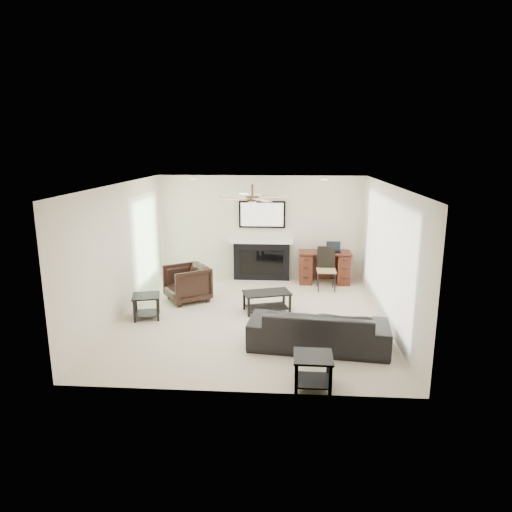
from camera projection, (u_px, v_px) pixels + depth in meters
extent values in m
plane|color=beige|center=(252.00, 317.00, 8.70)|extent=(5.50, 5.50, 0.00)
cube|color=white|center=(252.00, 185.00, 8.12)|extent=(5.00, 5.50, 0.04)
cube|color=beige|center=(261.00, 228.00, 11.08)|extent=(5.00, 0.04, 2.50)
cube|color=beige|center=(235.00, 302.00, 5.74)|extent=(5.00, 0.04, 2.50)
cube|color=beige|center=(120.00, 251.00, 8.58)|extent=(0.04, 5.50, 2.50)
cube|color=beige|center=(390.00, 255.00, 8.24)|extent=(0.04, 5.50, 2.50)
cube|color=silver|center=(386.00, 255.00, 8.35)|extent=(0.04, 5.10, 2.40)
cube|color=#93BC89|center=(147.00, 244.00, 10.13)|extent=(0.04, 1.80, 2.10)
cylinder|color=#382619|center=(252.00, 198.00, 8.28)|extent=(1.40, 1.40, 0.30)
imported|color=black|center=(318.00, 329.00, 7.30)|extent=(2.30, 1.11, 0.65)
imported|color=black|center=(187.00, 283.00, 9.55)|extent=(1.14, 1.13, 0.75)
cube|color=black|center=(267.00, 302.00, 8.94)|extent=(1.01, 0.75, 0.40)
cube|color=black|center=(313.00, 371.00, 6.12)|extent=(0.53, 0.53, 0.45)
cube|color=black|center=(147.00, 306.00, 8.60)|extent=(0.61, 0.61, 0.45)
cube|color=black|center=(262.00, 241.00, 10.98)|extent=(1.52, 0.34, 1.91)
cube|color=#38180E|center=(324.00, 267.00, 10.79)|extent=(1.22, 0.56, 0.76)
cube|color=black|center=(326.00, 269.00, 10.24)|extent=(0.43, 0.45, 0.97)
cube|color=black|center=(334.00, 247.00, 10.65)|extent=(0.33, 0.24, 0.23)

